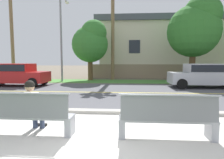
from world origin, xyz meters
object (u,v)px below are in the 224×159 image
at_px(bench_left, 27,115).
at_px(seated_person_white, 32,104).
at_px(shade_tree_far_left, 91,42).
at_px(car_red_far, 16,74).
at_px(car_silver_near, 204,74).
at_px(shade_tree_left, 196,27).
at_px(bench_right, 167,118).
at_px(streetlamp, 62,32).

distance_m(bench_left, seated_person_white, 0.28).
relative_size(seated_person_white, shade_tree_far_left, 0.24).
distance_m(car_red_far, shade_tree_far_left, 6.72).
height_order(car_silver_near, shade_tree_left, shade_tree_left).
xyz_separation_m(car_red_far, shade_tree_far_left, (4.47, 4.30, 2.58)).
height_order(car_red_far, shade_tree_far_left, shade_tree_far_left).
height_order(car_silver_near, shade_tree_far_left, shade_tree_far_left).
bearing_deg(shade_tree_left, bench_right, -111.28).
height_order(bench_right, shade_tree_far_left, shade_tree_far_left).
bearing_deg(bench_right, car_red_far, 134.93).
xyz_separation_m(car_red_far, streetlamp, (2.20, 3.24, 3.30)).
distance_m(seated_person_white, streetlamp, 12.51).
xyz_separation_m(car_silver_near, shade_tree_left, (0.40, 3.02, 3.49)).
distance_m(car_silver_near, shade_tree_left, 4.63).
distance_m(streetlamp, shade_tree_left, 10.78).
xyz_separation_m(car_silver_near, shade_tree_far_left, (-8.11, 4.30, 2.58)).
height_order(car_silver_near, car_red_far, same).
bearing_deg(car_red_far, bench_left, -57.63).
bearing_deg(bench_left, car_red_far, 122.37).
relative_size(shade_tree_far_left, shade_tree_left, 0.79).
distance_m(bench_right, car_silver_near, 9.45).
bearing_deg(bench_right, bench_left, 180.00).
xyz_separation_m(car_silver_near, car_red_far, (-12.58, 0.00, 0.00)).
distance_m(bench_left, streetlamp, 12.72).
bearing_deg(car_red_far, shade_tree_left, 13.09).
bearing_deg(seated_person_white, bench_right, -3.25).
relative_size(streetlamp, shade_tree_left, 1.09).
relative_size(bench_left, streetlamp, 0.28).
height_order(streetlamp, shade_tree_far_left, streetlamp).
bearing_deg(bench_left, car_silver_near, 49.82).
height_order(bench_left, shade_tree_left, shade_tree_left).
xyz_separation_m(bench_right, shade_tree_far_left, (-4.02, 12.81, 2.97)).
bearing_deg(bench_right, streetlamp, 118.15).
distance_m(bench_right, car_red_far, 12.03).
relative_size(bench_left, car_red_far, 0.48).
bearing_deg(shade_tree_far_left, shade_tree_left, -8.57).
bearing_deg(shade_tree_far_left, streetlamp, -154.88).
relative_size(car_silver_near, car_red_far, 1.00).
xyz_separation_m(bench_left, car_silver_near, (7.19, 8.51, 0.39)).
xyz_separation_m(bench_left, shade_tree_far_left, (-0.93, 12.81, 2.97)).
xyz_separation_m(bench_right, shade_tree_left, (4.49, 11.53, 3.88)).
relative_size(car_silver_near, shade_tree_left, 0.64).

